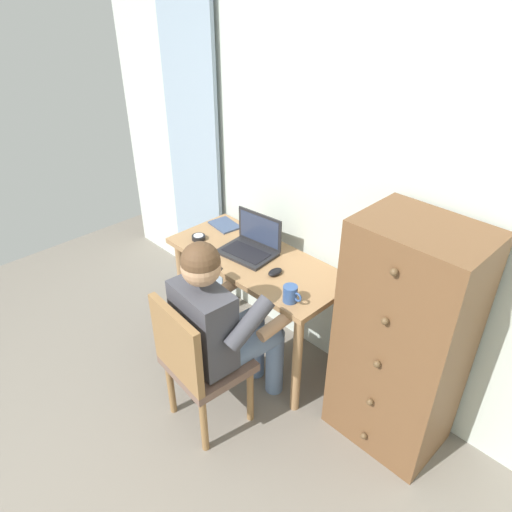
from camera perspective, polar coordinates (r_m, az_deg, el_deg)
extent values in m
cube|color=silver|center=(2.65, 13.03, 7.65)|extent=(4.80, 0.05, 2.50)
cube|color=#8EA3B7|center=(3.57, -7.57, 12.40)|extent=(0.56, 0.03, 2.26)
cube|color=#9E754C|center=(2.95, 0.04, -0.50)|extent=(1.20, 0.53, 0.03)
cylinder|color=#9E754C|center=(3.40, -8.87, -3.58)|extent=(0.06, 0.06, 0.71)
cylinder|color=#9E754C|center=(2.77, 4.95, -12.95)|extent=(0.06, 0.06, 0.71)
cylinder|color=#9E754C|center=(3.60, -3.65, -0.99)|extent=(0.06, 0.06, 0.71)
cylinder|color=#9E754C|center=(3.02, 10.18, -8.97)|extent=(0.06, 0.06, 0.71)
cube|color=brown|center=(2.55, 17.27, -9.83)|extent=(0.59, 0.43, 1.33)
sphere|color=brown|center=(2.78, 12.89, -20.43)|extent=(0.04, 0.04, 0.04)
sphere|color=brown|center=(2.58, 13.61, -16.78)|extent=(0.04, 0.04, 0.04)
sphere|color=brown|center=(2.39, 14.42, -12.53)|extent=(0.04, 0.04, 0.04)
sphere|color=brown|center=(2.22, 15.32, -7.59)|extent=(0.04, 0.04, 0.04)
sphere|color=brown|center=(2.07, 16.34, -1.87)|extent=(0.04, 0.04, 0.04)
cube|color=brown|center=(2.69, -5.81, -12.72)|extent=(0.45, 0.43, 0.05)
cube|color=olive|center=(2.46, -9.60, -10.59)|extent=(0.42, 0.07, 0.42)
cylinder|color=olive|center=(2.82, -0.71, -16.43)|extent=(0.04, 0.04, 0.40)
cylinder|color=olive|center=(3.01, -4.91, -12.66)|extent=(0.04, 0.04, 0.40)
cylinder|color=olive|center=(2.70, -6.31, -19.57)|extent=(0.04, 0.04, 0.40)
cylinder|color=olive|center=(2.90, -10.24, -15.34)|extent=(0.04, 0.04, 0.40)
cylinder|color=#6B84AD|center=(2.70, -0.86, -11.02)|extent=(0.17, 0.41, 0.14)
cylinder|color=#6B84AD|center=(2.80, -3.20, -9.09)|extent=(0.17, 0.41, 0.14)
cylinder|color=#6B84AD|center=(2.95, 2.27, -12.65)|extent=(0.11, 0.11, 0.47)
cylinder|color=#6B84AD|center=(3.05, -0.02, -10.84)|extent=(0.11, 0.11, 0.47)
cube|color=#3F3F47|center=(2.50, -6.36, -8.30)|extent=(0.37, 0.23, 0.46)
cylinder|color=#3F3F47|center=(2.37, -0.82, -8.16)|extent=(0.11, 0.30, 0.25)
cylinder|color=#3F3F47|center=(2.65, -6.82, -3.41)|extent=(0.11, 0.30, 0.25)
cylinder|color=tan|center=(2.54, 2.75, -8.13)|extent=(0.09, 0.27, 0.11)
cylinder|color=tan|center=(2.81, -3.30, -3.69)|extent=(0.09, 0.27, 0.11)
sphere|color=tan|center=(2.29, -6.67, -1.29)|extent=(0.20, 0.20, 0.20)
sphere|color=#513823|center=(2.28, -6.72, -0.65)|extent=(0.20, 0.20, 0.20)
cube|color=#232326|center=(2.97, -1.09, 0.37)|extent=(0.36, 0.27, 0.02)
cube|color=black|center=(2.96, -1.22, 0.47)|extent=(0.30, 0.18, 0.00)
cube|color=#232326|center=(2.99, 0.45, 3.28)|extent=(0.34, 0.05, 0.22)
cube|color=#2D3851|center=(2.99, 0.37, 3.23)|extent=(0.30, 0.03, 0.18)
ellipsoid|color=black|center=(2.78, 2.33, -1.95)|extent=(0.06, 0.10, 0.03)
cylinder|color=black|center=(3.15, -6.95, 2.24)|extent=(0.09, 0.09, 0.03)
cylinder|color=silver|center=(3.14, -6.97, 2.48)|extent=(0.06, 0.06, 0.00)
cube|color=#3D4C6B|center=(3.31, -3.79, 3.77)|extent=(0.23, 0.18, 0.01)
cylinder|color=#33518C|center=(2.55, 4.15, -4.58)|extent=(0.08, 0.08, 0.09)
torus|color=#33518C|center=(2.52, 5.03, -4.99)|extent=(0.06, 0.01, 0.06)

